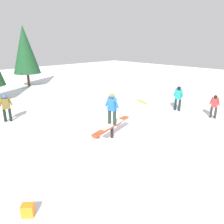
# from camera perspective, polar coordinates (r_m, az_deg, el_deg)

# --- Properties ---
(ground_plane) EXTENTS (60.00, 60.00, 0.00)m
(ground_plane) POSITION_cam_1_polar(r_m,az_deg,el_deg) (10.13, 0.00, -6.69)
(ground_plane) COLOR white
(rail_feature) EXTENTS (2.76, 0.96, 0.64)m
(rail_feature) POSITION_cam_1_polar(r_m,az_deg,el_deg) (9.91, 0.00, -3.79)
(rail_feature) COLOR black
(rail_feature) RESTS_ON ground
(snow_kicker_ramp) EXTENTS (2.12, 1.90, 0.47)m
(snow_kicker_ramp) POSITION_cam_1_polar(r_m,az_deg,el_deg) (8.60, -6.83, -9.84)
(snow_kicker_ramp) COLOR white
(snow_kicker_ramp) RESTS_ON ground
(main_rider_on_rail) EXTENTS (1.52, 0.74, 1.45)m
(main_rider_on_rail) POSITION_cam_1_polar(r_m,az_deg,el_deg) (9.63, 0.00, 0.72)
(main_rider_on_rail) COLOR white
(main_rider_on_rail) RESTS_ON rail_feature
(bystander_brown) EXTENTS (0.63, 0.40, 1.53)m
(bystander_brown) POSITION_cam_1_polar(r_m,az_deg,el_deg) (13.17, -25.92, 1.32)
(bystander_brown) COLOR black
(bystander_brown) RESTS_ON ground
(bystander_red) EXTENTS (0.23, 0.57, 1.36)m
(bystander_red) POSITION_cam_1_polar(r_m,az_deg,el_deg) (13.71, 25.17, 1.60)
(bystander_red) COLOR #252924
(bystander_red) RESTS_ON ground
(bystander_teal) EXTENTS (0.24, 0.67, 1.56)m
(bystander_teal) POSITION_cam_1_polar(r_m,az_deg,el_deg) (14.38, 16.91, 3.74)
(bystander_teal) COLOR black
(bystander_teal) RESTS_ON ground
(loose_snowboard_lime) EXTENTS (0.72, 1.29, 0.02)m
(loose_snowboard_lime) POSITION_cam_1_polar(r_m,az_deg,el_deg) (16.16, 7.75, 2.70)
(loose_snowboard_lime) COLOR #90E43A
(loose_snowboard_lime) RESTS_ON ground
(backpack_on_snow) EXTENTS (0.37, 0.36, 0.34)m
(backpack_on_snow) POSITION_cam_1_polar(r_m,az_deg,el_deg) (6.40, -21.13, -22.83)
(backpack_on_snow) COLOR orange
(backpack_on_snow) RESTS_ON ground
(pine_tree_near) EXTENTS (2.50, 2.50, 5.69)m
(pine_tree_near) POSITION_cam_1_polar(r_m,az_deg,el_deg) (23.02, -21.79, 14.87)
(pine_tree_near) COLOR #4C331E
(pine_tree_near) RESTS_ON ground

